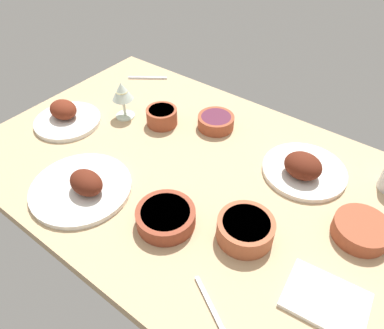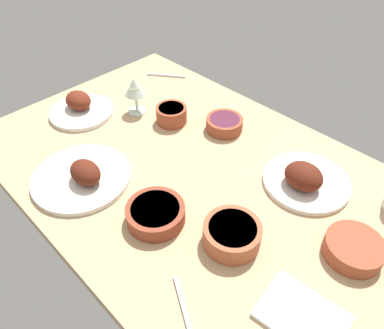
% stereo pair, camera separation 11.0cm
% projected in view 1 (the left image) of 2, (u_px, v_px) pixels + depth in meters
% --- Properties ---
extents(dining_table, '(1.40, 0.90, 0.04)m').
position_uv_depth(dining_table, '(192.00, 174.00, 1.13)').
color(dining_table, tan).
rests_on(dining_table, ground).
extents(plate_center_main, '(0.30, 0.30, 0.08)m').
position_uv_depth(plate_center_main, '(83.00, 187.00, 1.04)').
color(plate_center_main, silver).
rests_on(plate_center_main, dining_table).
extents(plate_near_viewer, '(0.24, 0.24, 0.08)m').
position_uv_depth(plate_near_viewer, '(66.00, 117.00, 1.29)').
color(plate_near_viewer, silver).
rests_on(plate_near_viewer, dining_table).
extents(plate_far_side, '(0.26, 0.26, 0.09)m').
position_uv_depth(plate_far_side, '(304.00, 169.00, 1.08)').
color(plate_far_side, silver).
rests_on(plate_far_side, dining_table).
extents(bowl_soup, '(0.14, 0.14, 0.05)m').
position_uv_depth(bowl_soup, '(361.00, 229.00, 0.92)').
color(bowl_soup, brown).
rests_on(bowl_soup, dining_table).
extents(bowl_cream, '(0.16, 0.16, 0.05)m').
position_uv_depth(bowl_cream, '(166.00, 217.00, 0.95)').
color(bowl_cream, brown).
rests_on(bowl_cream, dining_table).
extents(bowl_onions, '(0.13, 0.13, 0.05)m').
position_uv_depth(bowl_onions, '(216.00, 121.00, 1.26)').
color(bowl_onions, brown).
rests_on(bowl_onions, dining_table).
extents(bowl_sauce, '(0.11, 0.11, 0.06)m').
position_uv_depth(bowl_sauce, '(162.00, 116.00, 1.27)').
color(bowl_sauce, brown).
rests_on(bowl_sauce, dining_table).
extents(bowl_pasta, '(0.15, 0.15, 0.06)m').
position_uv_depth(bowl_pasta, '(245.00, 229.00, 0.91)').
color(bowl_pasta, '#A35133').
rests_on(bowl_pasta, dining_table).
extents(wine_glass, '(0.08, 0.08, 0.14)m').
position_uv_depth(wine_glass, '(122.00, 93.00, 1.26)').
color(wine_glass, silver).
rests_on(wine_glass, dining_table).
extents(folded_napkin, '(0.19, 0.15, 0.01)m').
position_uv_depth(folded_napkin, '(326.00, 300.00, 0.80)').
color(folded_napkin, white).
rests_on(folded_napkin, dining_table).
extents(fork_loose, '(0.14, 0.10, 0.01)m').
position_uv_depth(fork_loose, '(148.00, 78.00, 1.53)').
color(fork_loose, silver).
rests_on(fork_loose, dining_table).
extents(spoon_loose, '(0.15, 0.09, 0.01)m').
position_uv_depth(spoon_loose, '(212.00, 309.00, 0.78)').
color(spoon_loose, silver).
rests_on(spoon_loose, dining_table).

